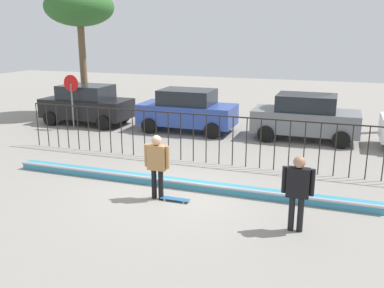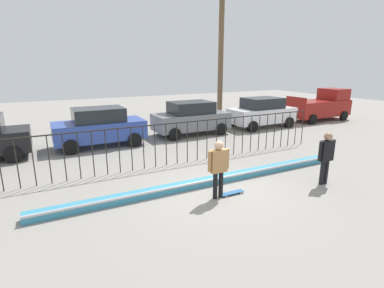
{
  "view_description": "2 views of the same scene",
  "coord_description": "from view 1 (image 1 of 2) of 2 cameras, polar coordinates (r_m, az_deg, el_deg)",
  "views": [
    {
      "loc": [
        4.21,
        -10.25,
        4.44
      ],
      "look_at": [
        0.04,
        1.53,
        1.07
      ],
      "focal_mm": 39.55,
      "sensor_mm": 36.0,
      "label": 1
    },
    {
      "loc": [
        -4.74,
        -7.4,
        3.88
      ],
      "look_at": [
        0.03,
        1.85,
        1.11
      ],
      "focal_mm": 27.7,
      "sensor_mm": 36.0,
      "label": 2
    }
  ],
  "objects": [
    {
      "name": "perimeter_fence",
      "position": [
        14.4,
        1.93,
        1.49
      ],
      "size": [
        14.04,
        0.04,
        1.7
      ],
      "color": "black",
      "rests_on": "ground"
    },
    {
      "name": "palm_tree_short",
      "position": [
        23.44,
        -14.94,
        17.24
      ],
      "size": [
        3.55,
        3.55,
        6.57
      ],
      "color": "brown",
      "rests_on": "ground"
    },
    {
      "name": "skateboard",
      "position": [
        11.45,
        -2.31,
        -7.43
      ],
      "size": [
        0.8,
        0.2,
        0.07
      ],
      "rotation": [
        0.0,
        0.0,
        0.34
      ],
      "color": "#26598C",
      "rests_on": "ground"
    },
    {
      "name": "parked_car_black",
      "position": [
        21.23,
        -14.02,
        5.23
      ],
      "size": [
        4.3,
        2.12,
        1.9
      ],
      "rotation": [
        0.0,
        0.0,
        -0.02
      ],
      "color": "black",
      "rests_on": "ground"
    },
    {
      "name": "bowl_coping_ledge",
      "position": [
        12.4,
        -1.64,
        -5.3
      ],
      "size": [
        11.0,
        0.41,
        0.27
      ],
      "color": "teal",
      "rests_on": "ground"
    },
    {
      "name": "ground_plane",
      "position": [
        11.93,
        -2.67,
        -6.77
      ],
      "size": [
        60.0,
        60.0,
        0.0
      ],
      "primitive_type": "plane",
      "color": "gray"
    },
    {
      "name": "camera_operator",
      "position": [
        9.75,
        14.08,
        -5.62
      ],
      "size": [
        0.72,
        0.27,
        1.78
      ],
      "rotation": [
        0.0,
        0.0,
        3.2
      ],
      "color": "black",
      "rests_on": "ground"
    },
    {
      "name": "stop_sign",
      "position": [
        20.18,
        -15.92,
        6.46
      ],
      "size": [
        0.76,
        0.07,
        2.5
      ],
      "color": "slate",
      "rests_on": "ground"
    },
    {
      "name": "parked_car_blue",
      "position": [
        19.06,
        -0.65,
        4.6
      ],
      "size": [
        4.3,
        2.12,
        1.9
      ],
      "rotation": [
        0.0,
        0.0,
        -0.0
      ],
      "color": "#2D479E",
      "rests_on": "ground"
    },
    {
      "name": "parked_car_gray",
      "position": [
        18.18,
        15.06,
        3.56
      ],
      "size": [
        4.3,
        2.12,
        1.9
      ],
      "rotation": [
        0.0,
        0.0,
        -0.08
      ],
      "color": "slate",
      "rests_on": "ground"
    },
    {
      "name": "skateboarder",
      "position": [
        11.31,
        -4.75,
        -2.32
      ],
      "size": [
        0.72,
        0.27,
        1.78
      ],
      "rotation": [
        0.0,
        0.0,
        -0.48
      ],
      "color": "black",
      "rests_on": "ground"
    }
  ]
}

